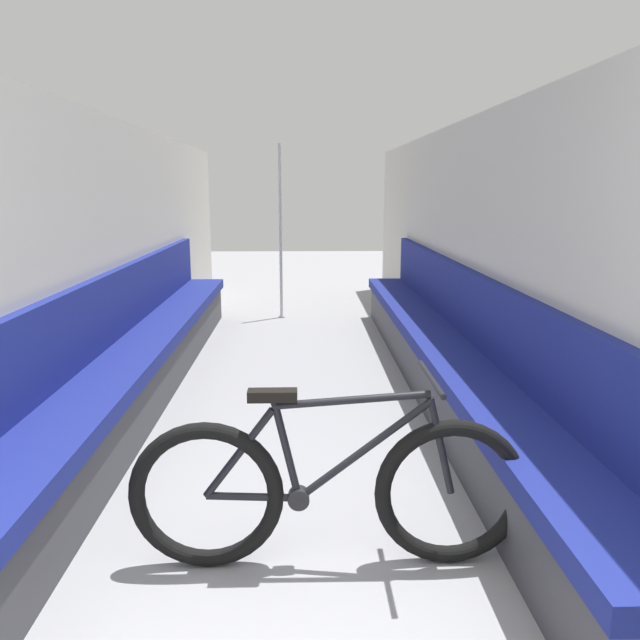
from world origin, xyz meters
TOP-DOWN VIEW (x-y plane):
  - wall_left at (-1.40, 3.71)m, footprint 0.10×10.63m
  - wall_right at (1.40, 3.71)m, footprint 0.10×10.63m
  - bench_seat_row_left at (-1.15, 3.71)m, footprint 0.46×6.15m
  - bench_seat_row_right at (1.15, 3.71)m, footprint 0.46×6.15m
  - bicycle at (0.18, 1.58)m, footprint 1.67×0.46m
  - grab_pole_near at (-0.18, 6.77)m, footprint 0.08×0.08m

SIDE VIEW (x-z plane):
  - bench_seat_row_left at x=-1.15m, z-range -0.17..0.81m
  - bench_seat_row_right at x=1.15m, z-range -0.17..0.81m
  - bicycle at x=0.18m, z-range -0.08..0.76m
  - grab_pole_near at x=-0.18m, z-range -0.03..2.06m
  - wall_left at x=-1.40m, z-range 0.00..2.11m
  - wall_right at x=1.40m, z-range 0.00..2.11m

